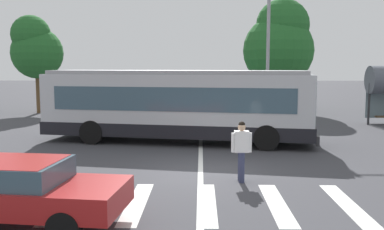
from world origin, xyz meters
name	(u,v)px	position (x,y,z in m)	size (l,w,h in m)	color
ground_plane	(204,173)	(0.00, 0.00, 0.00)	(160.00, 160.00, 0.00)	#3D3D42
city_transit_bus	(177,105)	(-1.11, 5.40, 1.59)	(11.72, 4.49, 3.06)	black
pedestrian_crossing_street	(241,148)	(1.05, -0.91, 0.97)	(0.58, 0.37, 1.72)	#333856
foreground_sedan	(14,189)	(-3.91, -4.35, 0.77)	(4.67, 2.29, 1.35)	black
parked_car_charcoal	(145,103)	(-3.85, 16.02, 0.77)	(1.97, 4.55, 1.35)	black
parked_car_red	(185,103)	(-1.17, 15.99, 0.77)	(2.18, 4.63, 1.35)	black
parked_car_teal	(225,103)	(1.50, 16.19, 0.77)	(2.12, 4.61, 1.35)	black
twin_arm_street_lamp	(269,14)	(3.83, 12.82, 6.22)	(5.23, 0.32, 10.19)	#939399
background_tree_left	(35,48)	(-11.33, 16.46, 4.44)	(3.47, 3.47, 6.62)	brown
background_tree_right	(279,43)	(5.39, 17.84, 4.81)	(4.93, 4.93, 7.88)	brown
crosswalk_painted_stripes	(207,203)	(0.05, -2.87, 0.00)	(7.10, 3.23, 0.01)	silver
lane_center_line	(201,159)	(-0.10, 2.00, 0.00)	(0.16, 24.00, 0.01)	silver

